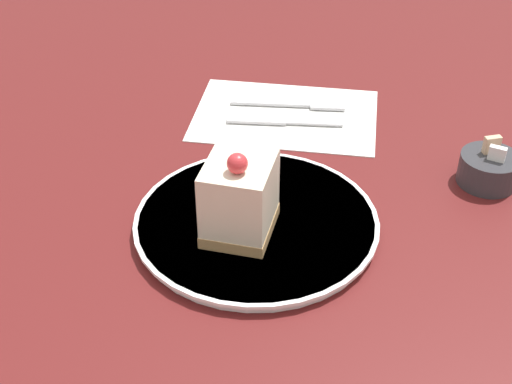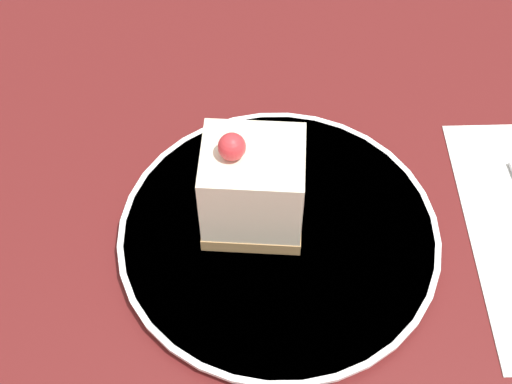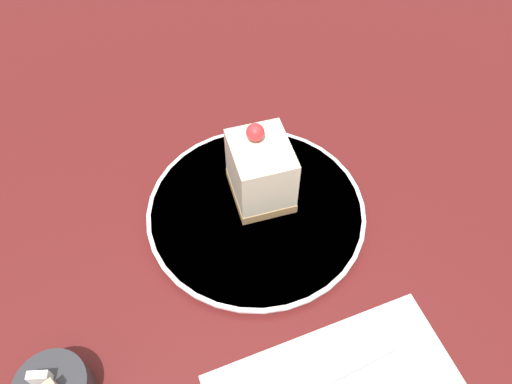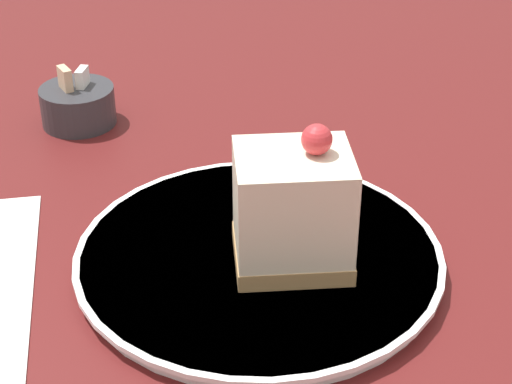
# 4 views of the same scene
# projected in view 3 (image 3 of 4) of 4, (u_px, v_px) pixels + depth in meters

# --- Properties ---
(ground_plane) EXTENTS (4.00, 4.00, 0.00)m
(ground_plane) POSITION_uv_depth(u_px,v_px,m) (274.00, 221.00, 0.63)
(ground_plane) COLOR #5B1919
(plate) EXTENTS (0.27, 0.27, 0.01)m
(plate) POSITION_uv_depth(u_px,v_px,m) (256.00, 212.00, 0.63)
(plate) COLOR white
(plate) RESTS_ON ground_plane
(cake_slice) EXTENTS (0.09, 0.08, 0.11)m
(cake_slice) POSITION_uv_depth(u_px,v_px,m) (263.00, 170.00, 0.61)
(cake_slice) COLOR #AD8451
(cake_slice) RESTS_ON plate
(knife) EXTENTS (0.01, 0.16, 0.00)m
(knife) POSITION_uv_depth(u_px,v_px,m) (350.00, 383.00, 0.51)
(knife) COLOR silver
(knife) RESTS_ON napkin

